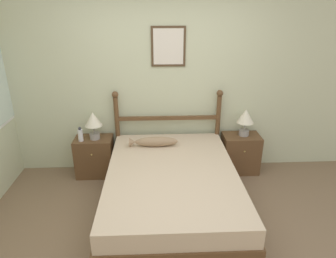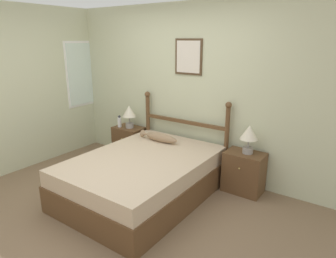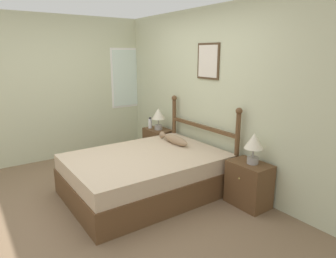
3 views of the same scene
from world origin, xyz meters
name	(u,v)px [view 3 (image 3 of 3)]	position (x,y,z in m)	size (l,w,h in m)	color
ground_plane	(104,202)	(0.00, 0.00, 0.00)	(16.00, 16.00, 0.00)	#7A6047
wall_back	(206,95)	(0.00, 1.73, 1.28)	(6.40, 0.08, 2.55)	beige
wall_left	(53,89)	(-2.13, 0.03, 1.28)	(0.08, 6.40, 2.55)	beige
bed	(146,174)	(0.07, 0.61, 0.27)	(1.50, 2.07, 0.55)	brown
headboard	(202,135)	(0.07, 1.61, 0.68)	(1.53, 0.09, 1.20)	brown
nightstand_left	(158,144)	(-0.98, 1.49, 0.28)	(0.52, 0.38, 0.57)	brown
nightstand_right	(249,184)	(1.12, 1.49, 0.28)	(0.52, 0.38, 0.57)	brown
table_lamp_left	(158,115)	(-0.95, 1.49, 0.83)	(0.24, 0.24, 0.39)	gray
table_lamp_right	(254,144)	(1.14, 1.50, 0.83)	(0.24, 0.24, 0.39)	gray
bottle	(150,123)	(-1.13, 1.42, 0.66)	(0.07, 0.07, 0.21)	white
fish_pillow	(174,139)	(-0.13, 1.24, 0.62)	(0.64, 0.13, 0.13)	#997A5B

